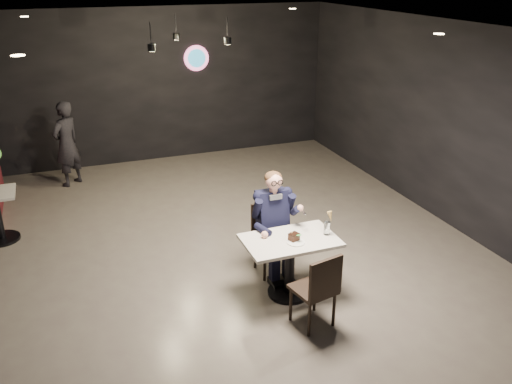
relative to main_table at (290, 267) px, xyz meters
name	(u,v)px	position (x,y,z in m)	size (l,w,h in m)	color
floor	(231,259)	(-0.41, 1.05, -0.38)	(9.00, 9.00, 0.00)	#6D675B
wall_sign	(196,58)	(0.39, 5.52, 1.62)	(0.50, 0.06, 0.50)	pink
pendant_lights	(185,26)	(-0.41, 3.05, 2.51)	(1.40, 1.20, 0.36)	black
main_table	(290,267)	(0.00, 0.00, 0.00)	(1.10, 0.70, 0.75)	white
chair_far	(272,240)	(0.00, 0.55, 0.09)	(0.42, 0.46, 0.92)	black
chair_near	(313,288)	(0.00, -0.63, 0.09)	(0.42, 0.46, 0.92)	black
seated_man	(272,222)	(0.00, 0.55, 0.34)	(0.60, 0.80, 1.44)	black
dessert_plate	(296,242)	(0.02, -0.11, 0.38)	(0.21, 0.21, 0.01)	white
cake_slice	(294,237)	(0.02, -0.06, 0.43)	(0.11, 0.09, 0.08)	black
mint_leaf	(299,235)	(0.06, -0.11, 0.47)	(0.06, 0.04, 0.01)	#2B8330
sundae_glass	(327,228)	(0.45, -0.05, 0.46)	(0.07, 0.07, 0.16)	silver
wafer_cone	(330,217)	(0.47, -0.07, 0.62)	(0.06, 0.06, 0.13)	tan
passerby	(67,144)	(-2.26, 4.68, 0.39)	(0.56, 0.37, 1.54)	black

